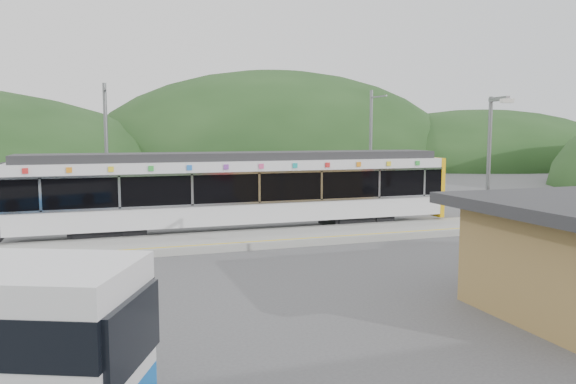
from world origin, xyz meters
name	(u,v)px	position (x,y,z in m)	size (l,w,h in m)	color
ground	(308,256)	(0.00, 0.00, 0.00)	(120.00, 120.00, 0.00)	#4C4C4F
hills	(385,226)	(6.19, 5.29, 0.00)	(146.00, 149.00, 26.00)	#1E3D19
platform	(281,237)	(0.00, 3.30, 0.15)	(26.00, 3.20, 0.30)	#9E9E99
yellow_line	(291,239)	(0.00, 2.00, 0.30)	(26.00, 0.10, 0.01)	yellow
train	(241,188)	(-1.10, 6.00, 2.06)	(20.44, 3.01, 3.74)	black
catenary_mast_west	(107,154)	(-7.00, 8.56, 3.65)	(0.18, 1.80, 7.00)	slate
catenary_mast_east	(371,151)	(7.00, 8.56, 3.65)	(0.18, 1.80, 7.00)	slate
lamp_post	(491,174)	(3.74, -5.57, 3.43)	(0.37, 1.04, 5.74)	slate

